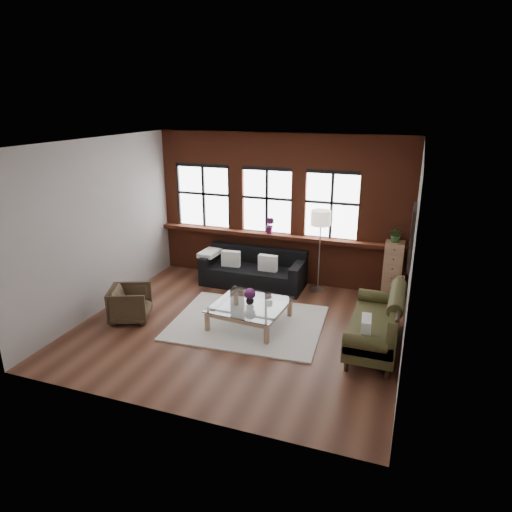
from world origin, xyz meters
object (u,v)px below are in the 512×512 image
(drawer_chest, at_px, (393,270))
(floor_lamp, at_px, (320,248))
(vintage_settee, at_px, (375,319))
(dark_sofa, at_px, (253,268))
(armchair, at_px, (130,304))
(vase, at_px, (250,300))
(coffee_table, at_px, (250,314))

(drawer_chest, distance_m, floor_lamp, 1.52)
(vintage_settee, bearing_deg, floor_lamp, 123.55)
(dark_sofa, bearing_deg, armchair, -123.93)
(vintage_settee, relative_size, drawer_chest, 1.62)
(dark_sofa, relative_size, vase, 14.22)
(armchair, bearing_deg, coffee_table, -97.61)
(vase, relative_size, floor_lamp, 0.08)
(vintage_settee, distance_m, coffee_table, 2.18)
(vase, height_order, drawer_chest, drawer_chest)
(coffee_table, height_order, floor_lamp, floor_lamp)
(dark_sofa, bearing_deg, vase, -71.90)
(coffee_table, distance_m, floor_lamp, 2.24)
(dark_sofa, distance_m, armchair, 2.77)
(dark_sofa, xyz_separation_m, drawer_chest, (2.86, 0.31, 0.20))
(dark_sofa, distance_m, drawer_chest, 2.88)
(vase, distance_m, drawer_chest, 3.08)
(armchair, relative_size, drawer_chest, 0.59)
(coffee_table, relative_size, drawer_chest, 1.04)
(armchair, height_order, drawer_chest, drawer_chest)
(coffee_table, bearing_deg, dark_sofa, 108.10)
(vintage_settee, height_order, drawer_chest, drawer_chest)
(vase, xyz_separation_m, floor_lamp, (0.81, 1.95, 0.46))
(armchair, height_order, floor_lamp, floor_lamp)
(armchair, xyz_separation_m, floor_lamp, (2.93, 2.50, 0.62))
(armchair, relative_size, floor_lamp, 0.37)
(coffee_table, distance_m, vase, 0.28)
(armchair, relative_size, coffee_table, 0.57)
(drawer_chest, relative_size, floor_lamp, 0.63)
(vase, bearing_deg, floor_lamp, 67.29)
(vintage_settee, xyz_separation_m, drawer_chest, (0.13, 2.13, 0.08))
(floor_lamp, bearing_deg, coffee_table, -112.71)
(vase, bearing_deg, armchair, -165.38)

